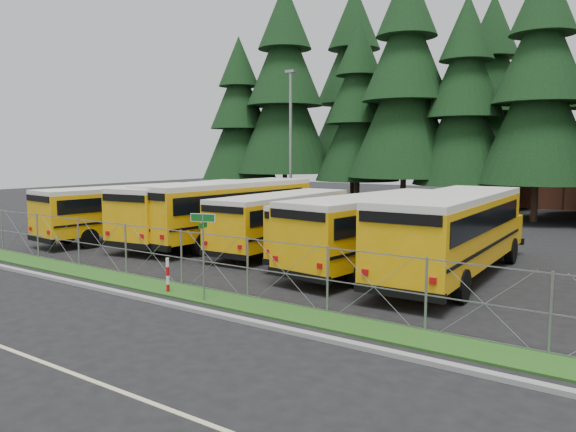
{
  "coord_description": "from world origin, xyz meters",
  "views": [
    {
      "loc": [
        10.25,
        -14.8,
        4.72
      ],
      "look_at": [
        -2.91,
        4.0,
        2.09
      ],
      "focal_mm": 35.0,
      "sensor_mm": 36.0,
      "label": 1
    }
  ],
  "objects_px": {
    "bus_0": "(131,213)",
    "bus_2": "(234,213)",
    "striped_bollard": "(168,276)",
    "bus_4": "(350,229)",
    "light_standard": "(291,140)",
    "bus_5": "(381,232)",
    "street_sign": "(203,238)",
    "bus_3": "(286,222)",
    "bus_1": "(197,212)",
    "bus_6": "(455,235)"
  },
  "relations": [
    {
      "from": "bus_0",
      "to": "bus_1",
      "type": "height_order",
      "value": "bus_1"
    },
    {
      "from": "bus_2",
      "to": "bus_5",
      "type": "relative_size",
      "value": 1.07
    },
    {
      "from": "bus_5",
      "to": "striped_bollard",
      "type": "relative_size",
      "value": 9.51
    },
    {
      "from": "bus_4",
      "to": "light_standard",
      "type": "bearing_deg",
      "value": 137.16
    },
    {
      "from": "bus_2",
      "to": "light_standard",
      "type": "height_order",
      "value": "light_standard"
    },
    {
      "from": "bus_3",
      "to": "bus_5",
      "type": "bearing_deg",
      "value": -14.07
    },
    {
      "from": "bus_2",
      "to": "street_sign",
      "type": "height_order",
      "value": "bus_2"
    },
    {
      "from": "bus_5",
      "to": "street_sign",
      "type": "bearing_deg",
      "value": -99.79
    },
    {
      "from": "bus_5",
      "to": "light_standard",
      "type": "height_order",
      "value": "light_standard"
    },
    {
      "from": "bus_3",
      "to": "bus_2",
      "type": "bearing_deg",
      "value": 174.11
    },
    {
      "from": "bus_1",
      "to": "bus_0",
      "type": "bearing_deg",
      "value": -165.13
    },
    {
      "from": "bus_1",
      "to": "light_standard",
      "type": "relative_size",
      "value": 1.15
    },
    {
      "from": "bus_5",
      "to": "bus_2",
      "type": "bearing_deg",
      "value": 177.66
    },
    {
      "from": "bus_2",
      "to": "bus_5",
      "type": "distance_m",
      "value": 9.03
    },
    {
      "from": "bus_6",
      "to": "bus_0",
      "type": "bearing_deg",
      "value": -179.89
    },
    {
      "from": "bus_1",
      "to": "bus_2",
      "type": "distance_m",
      "value": 2.16
    },
    {
      "from": "bus_5",
      "to": "striped_bollard",
      "type": "xyz_separation_m",
      "value": [
        -4.03,
        -7.84,
        -0.9
      ]
    },
    {
      "from": "striped_bollard",
      "to": "street_sign",
      "type": "bearing_deg",
      "value": -3.09
    },
    {
      "from": "bus_5",
      "to": "bus_6",
      "type": "distance_m",
      "value": 3.02
    },
    {
      "from": "bus_3",
      "to": "street_sign",
      "type": "relative_size",
      "value": 3.72
    },
    {
      "from": "bus_4",
      "to": "bus_2",
      "type": "bearing_deg",
      "value": 178.36
    },
    {
      "from": "bus_3",
      "to": "striped_bollard",
      "type": "relative_size",
      "value": 8.7
    },
    {
      "from": "bus_6",
      "to": "striped_bollard",
      "type": "height_order",
      "value": "bus_6"
    },
    {
      "from": "bus_3",
      "to": "striped_bollard",
      "type": "bearing_deg",
      "value": -83.03
    },
    {
      "from": "bus_0",
      "to": "bus_4",
      "type": "height_order",
      "value": "bus_0"
    },
    {
      "from": "bus_0",
      "to": "striped_bollard",
      "type": "distance_m",
      "value": 12.71
    },
    {
      "from": "bus_3",
      "to": "bus_5",
      "type": "distance_m",
      "value": 5.62
    },
    {
      "from": "bus_0",
      "to": "bus_5",
      "type": "height_order",
      "value": "bus_5"
    },
    {
      "from": "bus_0",
      "to": "bus_2",
      "type": "relative_size",
      "value": 0.9
    },
    {
      "from": "bus_2",
      "to": "bus_5",
      "type": "height_order",
      "value": "bus_2"
    },
    {
      "from": "bus_3",
      "to": "bus_4",
      "type": "distance_m",
      "value": 3.59
    },
    {
      "from": "bus_2",
      "to": "light_standard",
      "type": "relative_size",
      "value": 1.2
    },
    {
      "from": "bus_1",
      "to": "striped_bollard",
      "type": "height_order",
      "value": "bus_1"
    },
    {
      "from": "bus_4",
      "to": "striped_bollard",
      "type": "xyz_separation_m",
      "value": [
        -2.11,
        -8.79,
        -0.73
      ]
    },
    {
      "from": "bus_2",
      "to": "striped_bollard",
      "type": "height_order",
      "value": "bus_2"
    },
    {
      "from": "bus_1",
      "to": "striped_bollard",
      "type": "bearing_deg",
      "value": -58.7
    },
    {
      "from": "bus_4",
      "to": "bus_6",
      "type": "relative_size",
      "value": 0.83
    },
    {
      "from": "bus_5",
      "to": "striped_bollard",
      "type": "bearing_deg",
      "value": -110.91
    },
    {
      "from": "bus_4",
      "to": "street_sign",
      "type": "bearing_deg",
      "value": -90.72
    },
    {
      "from": "bus_0",
      "to": "bus_6",
      "type": "bearing_deg",
      "value": 8.86
    },
    {
      "from": "bus_5",
      "to": "light_standard",
      "type": "relative_size",
      "value": 1.13
    },
    {
      "from": "bus_6",
      "to": "striped_bollard",
      "type": "xyz_separation_m",
      "value": [
        -7.05,
        -7.86,
        -1.0
      ]
    },
    {
      "from": "street_sign",
      "to": "light_standard",
      "type": "relative_size",
      "value": 0.28
    },
    {
      "from": "bus_3",
      "to": "striped_bollard",
      "type": "height_order",
      "value": "bus_3"
    },
    {
      "from": "bus_0",
      "to": "bus_3",
      "type": "height_order",
      "value": "bus_0"
    },
    {
      "from": "bus_1",
      "to": "bus_6",
      "type": "bearing_deg",
      "value": -10.72
    },
    {
      "from": "bus_2",
      "to": "bus_3",
      "type": "relative_size",
      "value": 1.17
    },
    {
      "from": "bus_2",
      "to": "striped_bollard",
      "type": "xyz_separation_m",
      "value": [
        4.89,
        -9.2,
        -1.0
      ]
    },
    {
      "from": "bus_0",
      "to": "striped_bollard",
      "type": "bearing_deg",
      "value": -27.75
    },
    {
      "from": "light_standard",
      "to": "bus_1",
      "type": "bearing_deg",
      "value": -84.48
    }
  ]
}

